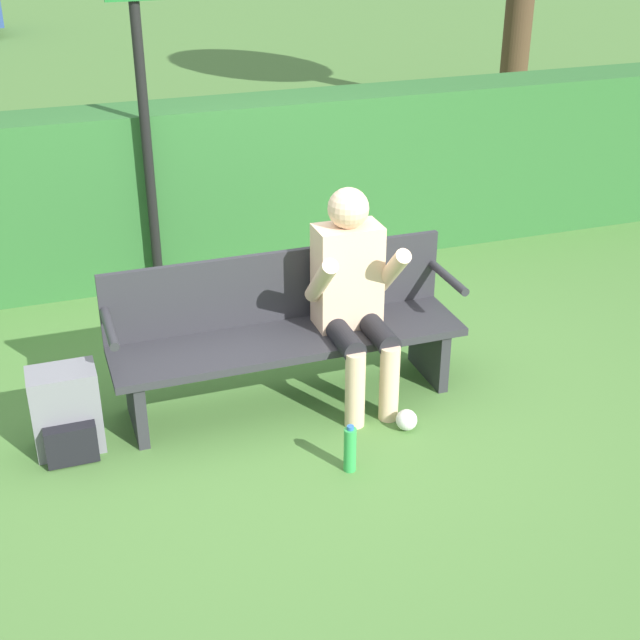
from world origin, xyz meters
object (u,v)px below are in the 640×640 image
Objects in this scene: person_seated at (353,289)px; water_bottle at (350,449)px; backpack at (67,414)px; signpost at (145,118)px; park_bench at (285,329)px.

water_bottle is at bearing -111.45° from person_seated.
person_seated reaches higher than backpack.
person_seated is 1.68m from backpack.
backpack is 2.23m from signpost.
water_bottle is at bearing -83.73° from park_bench.
water_bottle is at bearing -77.45° from signpost.
person_seated is at bearing -64.91° from signpost.
backpack is (-1.25, -0.15, -0.21)m from park_bench.
park_bench is 0.45m from person_seated.
park_bench is at bearing 7.03° from backpack.
backpack is 0.21× the size of signpost.
signpost is at bearing 105.55° from park_bench.
backpack is at bearing 153.79° from water_bottle.
signpost is (0.79, 1.80, 1.06)m from backpack.
backpack is at bearing -172.97° from park_bench.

